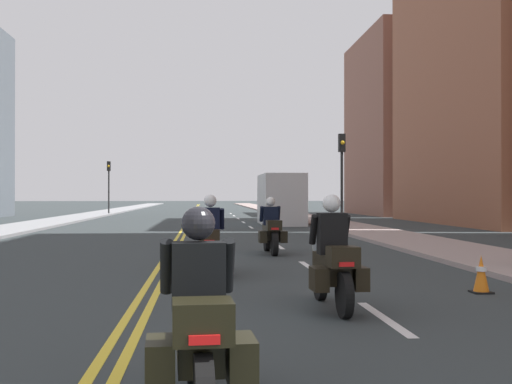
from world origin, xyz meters
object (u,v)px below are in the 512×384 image
Objects in this scene: traffic_cone_0 at (481,274)px; traffic_light_far at (109,178)px; motorcycle_3 at (271,231)px; parked_truck at (280,202)px; motorcycle_0 at (199,329)px; motorcycle_2 at (210,243)px; traffic_light_near at (342,164)px; motorcycle_1 at (333,263)px.

traffic_cone_0 is 45.41m from traffic_light_far.
motorcycle_3 is 0.33× the size of parked_truck.
motorcycle_0 is at bearing -100.54° from motorcycle_3.
motorcycle_2 is 0.50× the size of traffic_light_far.
traffic_light_far is (-12.55, 43.55, 2.78)m from traffic_cone_0.
traffic_light_far is 21.89m from parked_truck.
parked_truck is (4.17, 22.73, 0.62)m from motorcycle_2.
motorcycle_2 is 41.66m from traffic_light_far.
motorcycle_0 is 0.48× the size of traffic_light_near.
traffic_light_near reaches higher than motorcycle_0.
parked_truck is (-0.33, 25.47, 0.96)m from traffic_cone_0.
traffic_light_near is 8.46m from parked_truck.
motorcycle_2 is at bearing 148.67° from traffic_cone_0.
traffic_light_far is at bearing 103.05° from motorcycle_3.
motorcycle_1 is at bearing -154.37° from traffic_cone_0.
traffic_cone_0 is 0.15× the size of traffic_light_near.
parked_truck is (4.34, 31.00, 0.64)m from motorcycle_0.
motorcycle_2 is (0.17, 8.27, 0.02)m from motorcycle_0.
traffic_light_far reaches higher than motorcycle_1.
traffic_cone_0 is at bearing 46.55° from motorcycle_0.
traffic_cone_0 is at bearing -73.92° from traffic_light_far.
motorcycle_3 is at bearing 78.32° from motorcycle_0.
motorcycle_2 is at bearing 110.77° from motorcycle_1.
motorcycle_1 is at bearing -92.29° from motorcycle_3.
motorcycle_3 reaches higher than motorcycle_0.
motorcycle_2 reaches higher than motorcycle_0.
traffic_light_near is at bearing -77.43° from parked_truck.
motorcycle_2 is at bearing -112.16° from traffic_light_near.
traffic_light_far is (-7.88, 49.07, 2.46)m from motorcycle_0.
motorcycle_0 is at bearing -80.88° from traffic_light_far.
motorcycle_3 reaches higher than traffic_cone_0.
motorcycle_1 is 3.11m from traffic_cone_0.
traffic_light_near reaches higher than parked_truck.
parked_truck is (2.42, 18.12, 0.63)m from motorcycle_3.
motorcycle_3 is at bearing 70.94° from motorcycle_2.
motorcycle_2 is 4.93m from motorcycle_3.
motorcycle_3 is at bearing -112.81° from traffic_light_near.
motorcycle_2 is 5.28m from traffic_cone_0.
motorcycle_2 reaches higher than motorcycle_1.
traffic_light_far is at bearing 102.83° from motorcycle_2.
motorcycle_0 is at bearing -130.22° from traffic_cone_0.
motorcycle_0 is at bearing -104.99° from traffic_light_near.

